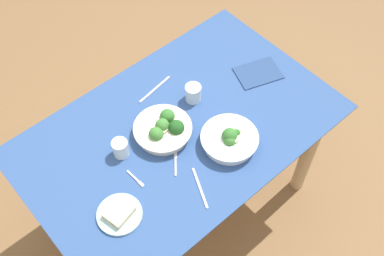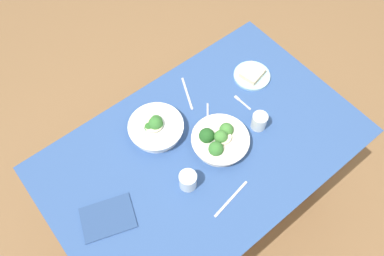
{
  "view_description": "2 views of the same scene",
  "coord_description": "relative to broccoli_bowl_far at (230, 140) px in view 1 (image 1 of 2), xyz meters",
  "views": [
    {
      "loc": [
        0.73,
        0.91,
        2.39
      ],
      "look_at": [
        -0.03,
        0.04,
        0.77
      ],
      "focal_mm": 43.68,
      "sensor_mm": 36.0,
      "label": 1
    },
    {
      "loc": [
        -0.51,
        -0.56,
        2.21
      ],
      "look_at": [
        0.02,
        0.1,
        0.77
      ],
      "focal_mm": 35.6,
      "sensor_mm": 36.0,
      "label": 2
    }
  ],
  "objects": [
    {
      "name": "broccoli_bowl_near",
      "position": [
        0.17,
        -0.22,
        0.0
      ],
      "size": [
        0.25,
        0.25,
        0.09
      ],
      "color": "silver",
      "rests_on": "dining_table"
    },
    {
      "name": "fork_by_far_bowl",
      "position": [
        0.4,
        -0.12,
        -0.03
      ],
      "size": [
        0.02,
        0.1,
        0.0
      ],
      "rotation": [
        0.0,
        0.0,
        1.63
      ],
      "color": "#B7B7BC",
      "rests_on": "dining_table"
    },
    {
      "name": "fork_by_near_bowl",
      "position": [
        0.23,
        -0.08,
        -0.03
      ],
      "size": [
        0.08,
        0.09,
        0.0
      ],
      "rotation": [
        0.0,
        0.0,
        4.01
      ],
      "color": "#B7B7BC",
      "rests_on": "dining_table"
    },
    {
      "name": "napkin_folded_upper",
      "position": [
        -0.38,
        -0.2,
        -0.03
      ],
      "size": [
        0.24,
        0.21,
        0.01
      ],
      "primitive_type": "cube",
      "rotation": [
        0.0,
        0.0,
        -0.34
      ],
      "color": "navy",
      "rests_on": "dining_table"
    },
    {
      "name": "table_knife_left",
      "position": [
        0.05,
        -0.44,
        -0.03
      ],
      "size": [
        0.2,
        0.04,
        0.0
      ],
      "primitive_type": "cube",
      "rotation": [
        0.0,
        0.0,
        3.29
      ],
      "color": "#B7B7BC",
      "rests_on": "dining_table"
    },
    {
      "name": "water_glass_center",
      "position": [
        -0.05,
        -0.28,
        0.01
      ],
      "size": [
        0.07,
        0.07,
        0.08
      ],
      "primitive_type": "cylinder",
      "color": "silver",
      "rests_on": "dining_table"
    },
    {
      "name": "ground_plane",
      "position": [
        0.11,
        -0.2,
        -0.78
      ],
      "size": [
        6.0,
        6.0,
        0.0
      ],
      "primitive_type": "plane",
      "color": "brown"
    },
    {
      "name": "dining_table",
      "position": [
        0.11,
        -0.2,
        -0.16
      ],
      "size": [
        1.36,
        0.87,
        0.75
      ],
      "color": "#2D4C84",
      "rests_on": "ground_plane"
    },
    {
      "name": "table_knife_right",
      "position": [
        0.23,
        0.07,
        -0.03
      ],
      "size": [
        0.09,
        0.17,
        0.0
      ],
      "primitive_type": "cube",
      "rotation": [
        0.0,
        0.0,
        4.29
      ],
      "color": "#B7B7BC",
      "rests_on": "dining_table"
    },
    {
      "name": "broccoli_bowl_far",
      "position": [
        0.0,
        0.0,
        0.0
      ],
      "size": [
        0.24,
        0.24,
        0.1
      ],
      "color": "white",
      "rests_on": "dining_table"
    },
    {
      "name": "water_glass_side",
      "position": [
        0.37,
        -0.26,
        0.01
      ],
      "size": [
        0.07,
        0.07,
        0.08
      ],
      "primitive_type": "cylinder",
      "color": "silver",
      "rests_on": "dining_table"
    },
    {
      "name": "bread_side_plate",
      "position": [
        0.54,
        -0.04,
        -0.02
      ],
      "size": [
        0.18,
        0.18,
        0.04
      ],
      "color": "#99C6D1",
      "rests_on": "dining_table"
    }
  ]
}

